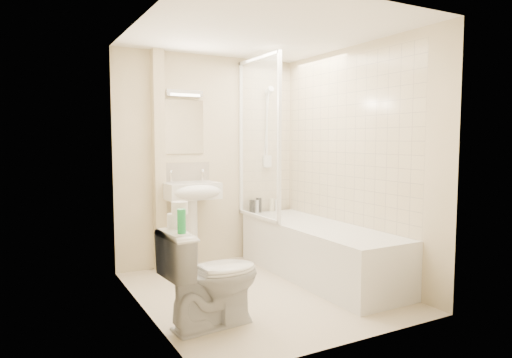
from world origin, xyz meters
TOP-DOWN VIEW (x-y plane):
  - floor at (0.00, 0.00)m, footprint 2.50×2.50m
  - wall_back at (0.00, 1.25)m, footprint 2.20×0.02m
  - wall_left at (-1.10, 0.00)m, footprint 0.02×2.50m
  - wall_right at (1.10, 0.00)m, footprint 0.02×2.50m
  - ceiling at (0.00, 0.00)m, footprint 2.20×2.50m
  - tile_back at (0.75, 1.24)m, footprint 0.70×0.01m
  - tile_right at (1.09, 0.13)m, footprint 0.01×2.10m
  - pipe_boxing at (-0.62, 1.19)m, footprint 0.12×0.12m
  - splashback at (-0.31, 1.24)m, footprint 0.60×0.02m
  - mirror at (-0.31, 1.24)m, footprint 0.46×0.01m
  - strip_light at (-0.31, 1.22)m, footprint 0.42×0.07m
  - bathtub at (0.75, 0.13)m, footprint 0.70×2.10m
  - shower_screen at (0.40, 0.80)m, footprint 0.04×0.92m
  - shower_fixture at (0.75, 1.19)m, footprint 0.10×0.16m
  - pedestal_sink at (-0.31, 1.01)m, footprint 0.57×0.51m
  - bottle_black_a at (0.51, 1.16)m, footprint 0.07×0.07m
  - bottle_white_a at (0.59, 1.16)m, footprint 0.06×0.06m
  - bottle_black_b at (0.61, 1.16)m, footprint 0.07×0.07m
  - bottle_cream at (0.79, 1.16)m, footprint 0.06×0.06m
  - bottle_white_b at (0.87, 1.16)m, footprint 0.06×0.06m
  - toilet at (-0.72, -0.50)m, footprint 0.57×0.84m
  - toilet_roll_lower at (-0.99, -0.41)m, footprint 0.10×0.10m
  - toilet_roll_upper at (-0.95, -0.44)m, footprint 0.12×0.12m
  - green_bottle at (-1.00, -0.62)m, footprint 0.06×0.06m

SIDE VIEW (x-z plane):
  - floor at x=0.00m, z-range 0.00..0.00m
  - bathtub at x=0.75m, z-range 0.01..0.56m
  - toilet at x=-0.72m, z-range 0.00..0.78m
  - bottle_white_b at x=0.87m, z-range 0.55..0.69m
  - bottle_cream at x=0.79m, z-range 0.55..0.70m
  - bottle_white_a at x=0.59m, z-range 0.55..0.71m
  - bottle_black_a at x=0.51m, z-range 0.55..0.71m
  - bottle_black_b at x=0.61m, z-range 0.55..0.73m
  - pedestal_sink at x=-0.31m, z-range 0.22..1.33m
  - toilet_roll_lower at x=-0.99m, z-range 0.78..0.88m
  - green_bottle at x=-1.00m, z-range 0.78..0.95m
  - toilet_roll_upper at x=-0.95m, z-range 0.88..0.98m
  - splashback at x=-0.31m, z-range 0.88..1.18m
  - wall_back at x=0.00m, z-range 0.00..2.40m
  - wall_left at x=-1.10m, z-range 0.00..2.40m
  - wall_right at x=1.10m, z-range 0.00..2.40m
  - pipe_boxing at x=-0.62m, z-range 0.00..2.40m
  - tile_back at x=0.75m, z-range 0.55..2.30m
  - tile_right at x=1.09m, z-range 0.55..2.30m
  - shower_screen at x=0.40m, z-range 0.55..2.35m
  - shower_fixture at x=0.75m, z-range 1.05..2.04m
  - mirror at x=-0.31m, z-range 1.28..1.88m
  - strip_light at x=-0.31m, z-range 1.92..1.98m
  - ceiling at x=0.00m, z-range 2.39..2.41m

